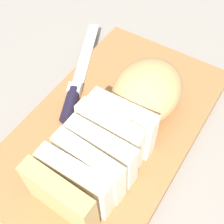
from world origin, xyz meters
The scene contains 8 objects.
ground_plane centered at (0.00, 0.00, 0.00)m, with size 3.00×3.00×0.00m, color gray.
cutting_board centered at (0.00, 0.00, 0.01)m, with size 0.43×0.26×0.02m, color #9E6B3D.
bread_loaf centered at (0.02, 0.03, 0.06)m, with size 0.30×0.13×0.09m.
bread_knife centered at (-0.02, -0.09, 0.03)m, with size 0.25×0.12×0.02m.
crumb_near_knife centered at (0.04, 0.00, 0.02)m, with size 0.00×0.00×0.00m, color tan.
crumb_near_loaf centered at (0.02, -0.01, 0.03)m, with size 0.01×0.01×0.01m, color tan.
crumb_stray_left centered at (0.03, 0.01, 0.02)m, with size 0.00×0.00×0.00m, color tan.
crumb_stray_right centered at (0.01, 0.04, 0.02)m, with size 0.00×0.00×0.00m, color tan.
Camera 1 is at (0.26, 0.15, 0.45)m, focal length 51.42 mm.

